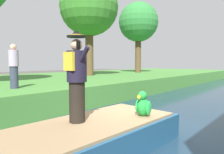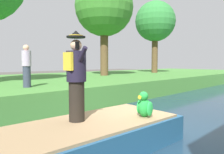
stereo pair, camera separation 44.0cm
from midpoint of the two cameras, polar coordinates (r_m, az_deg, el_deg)
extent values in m
plane|color=#4C4742|center=(5.78, 4.77, -15.42)|extent=(80.00, 80.00, 0.00)
cube|color=#1E384C|center=(5.76, 4.78, -14.95)|extent=(5.67, 48.00, 0.10)
cube|color=#478438|center=(12.39, -27.99, -3.09)|extent=(10.90, 48.00, 0.98)
cube|color=#23517A|center=(4.44, -9.13, -16.34)|extent=(1.98, 4.27, 0.56)
cube|color=#997A56|center=(4.35, -9.17, -12.57)|extent=(1.82, 3.93, 0.05)
cylinder|color=black|center=(4.36, -12.35, -6.66)|extent=(0.32, 0.32, 0.82)
cylinder|color=black|center=(4.29, -12.50, 2.83)|extent=(0.40, 0.40, 0.62)
cube|color=gold|center=(4.18, -14.61, 4.14)|extent=(0.28, 0.06, 0.36)
sphere|color=#DBA884|center=(4.30, -12.59, 8.50)|extent=(0.23, 0.23, 0.23)
cylinder|color=black|center=(4.32, -12.62, 10.68)|extent=(0.38, 0.38, 0.03)
cone|color=black|center=(4.33, -12.63, 11.60)|extent=(0.26, 0.26, 0.12)
cylinder|color=gold|center=(4.32, -12.62, 11.01)|extent=(0.29, 0.29, 0.02)
cylinder|color=black|center=(4.09, -11.14, 5.32)|extent=(0.38, 0.09, 0.43)
cube|color=black|center=(4.16, -12.17, 8.52)|extent=(0.03, 0.08, 0.15)
ellipsoid|color=green|center=(4.80, 5.89, -8.18)|extent=(0.26, 0.32, 0.40)
sphere|color=green|center=(4.71, 5.64, -5.05)|extent=(0.20, 0.20, 0.20)
cone|color=yellow|center=(4.64, 4.92, -5.33)|extent=(0.09, 0.09, 0.09)
ellipsoid|color=green|center=(4.88, 4.53, -7.97)|extent=(0.08, 0.20, 0.32)
ellipsoid|color=green|center=(4.72, 7.30, -8.39)|extent=(0.08, 0.20, 0.32)
cylinder|color=brown|center=(15.11, -7.01, 6.88)|extent=(0.57, 0.57, 3.41)
sphere|color=#3A7E2B|center=(15.59, -7.11, 18.51)|extent=(4.12, 4.12, 4.12)
cylinder|color=brown|center=(19.51, 6.45, 6.16)|extent=(0.54, 0.54, 3.36)
sphere|color=#2F7D38|center=(19.84, 6.52, 14.64)|extent=(3.57, 3.57, 3.57)
cylinder|color=#33384C|center=(8.42, -26.43, -0.11)|extent=(0.28, 0.28, 0.80)
cylinder|color=#AE9AB7|center=(8.40, -26.58, 4.59)|extent=(0.34, 0.34, 0.58)
sphere|color=#DBA884|center=(8.42, -26.67, 7.31)|extent=(0.22, 0.22, 0.22)
camera|label=1|loc=(0.22, -92.84, -0.20)|focal=33.65mm
camera|label=2|loc=(0.22, 87.16, 0.20)|focal=33.65mm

